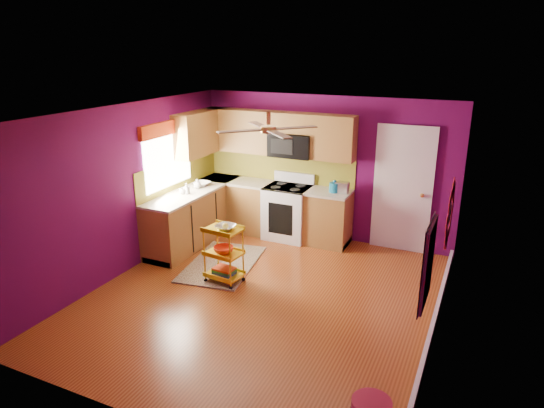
% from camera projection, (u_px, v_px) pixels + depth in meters
% --- Properties ---
extents(ground, '(5.00, 5.00, 0.00)m').
position_uv_depth(ground, '(263.00, 298.00, 6.63)').
color(ground, maroon).
rests_on(ground, ground).
extents(room_envelope, '(4.54, 5.04, 2.52)m').
position_uv_depth(room_envelope, '(264.00, 183.00, 6.11)').
color(room_envelope, '#550947').
rests_on(room_envelope, ground).
extents(lower_cabinets, '(2.81, 2.31, 0.94)m').
position_uv_depth(lower_cabinets, '(239.00, 214.00, 8.59)').
color(lower_cabinets, brown).
rests_on(lower_cabinets, ground).
extents(electric_range, '(0.76, 0.66, 1.13)m').
position_uv_depth(electric_range, '(288.00, 211.00, 8.57)').
color(electric_range, white).
rests_on(electric_range, ground).
extents(upper_cabinetry, '(2.80, 2.30, 1.26)m').
position_uv_depth(upper_cabinetry, '(252.00, 135.00, 8.43)').
color(upper_cabinetry, brown).
rests_on(upper_cabinetry, ground).
extents(left_window, '(0.08, 1.35, 1.08)m').
position_uv_depth(left_window, '(167.00, 145.00, 7.87)').
color(left_window, white).
rests_on(left_window, ground).
extents(panel_door, '(0.95, 0.11, 2.15)m').
position_uv_depth(panel_door, '(403.00, 191.00, 7.90)').
color(panel_door, white).
rests_on(panel_door, ground).
extents(right_wall_art, '(0.04, 2.74, 1.04)m').
position_uv_depth(right_wall_art, '(441.00, 233.00, 5.00)').
color(right_wall_art, black).
rests_on(right_wall_art, ground).
extents(ceiling_fan, '(1.01, 1.01, 0.26)m').
position_uv_depth(ceiling_fan, '(268.00, 128.00, 6.08)').
color(ceiling_fan, '#BF8C3F').
rests_on(ceiling_fan, ground).
extents(shag_rug, '(1.21, 1.71, 0.02)m').
position_uv_depth(shag_rug, '(223.00, 264.00, 7.62)').
color(shag_rug, '#311D10').
rests_on(shag_rug, ground).
extents(rolling_cart, '(0.55, 0.43, 0.92)m').
position_uv_depth(rolling_cart, '(224.00, 252.00, 6.93)').
color(rolling_cart, yellow).
rests_on(rolling_cart, ground).
extents(teal_kettle, '(0.18, 0.18, 0.21)m').
position_uv_depth(teal_kettle, '(335.00, 187.00, 8.10)').
color(teal_kettle, '#136D95').
rests_on(teal_kettle, lower_cabinets).
extents(toaster, '(0.22, 0.15, 0.18)m').
position_uv_depth(toaster, '(342.00, 187.00, 8.06)').
color(toaster, beige).
rests_on(toaster, lower_cabinets).
extents(soap_bottle_a, '(0.08, 0.08, 0.18)m').
position_uv_depth(soap_bottle_a, '(186.00, 189.00, 8.00)').
color(soap_bottle_a, '#EA3F72').
rests_on(soap_bottle_a, lower_cabinets).
extents(soap_bottle_b, '(0.13, 0.13, 0.16)m').
position_uv_depth(soap_bottle_b, '(197.00, 184.00, 8.31)').
color(soap_bottle_b, white).
rests_on(soap_bottle_b, lower_cabinets).
extents(counter_dish, '(0.28, 0.28, 0.07)m').
position_uv_depth(counter_dish, '(202.00, 184.00, 8.48)').
color(counter_dish, white).
rests_on(counter_dish, lower_cabinets).
extents(counter_cup, '(0.12, 0.12, 0.10)m').
position_uv_depth(counter_cup, '(183.00, 191.00, 8.01)').
color(counter_cup, white).
rests_on(counter_cup, lower_cabinets).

